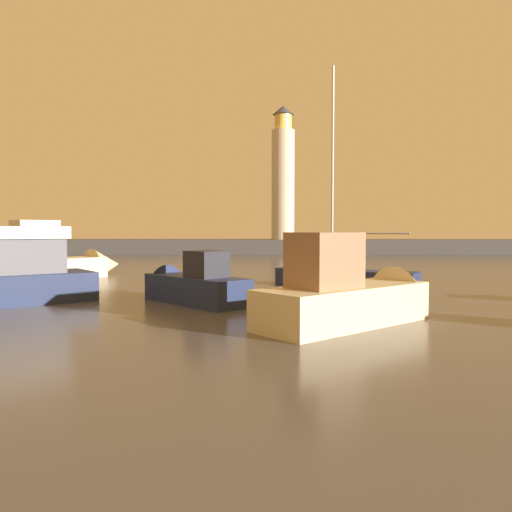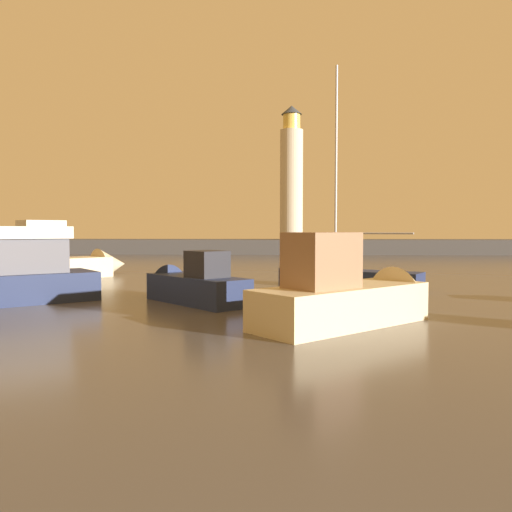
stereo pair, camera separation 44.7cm
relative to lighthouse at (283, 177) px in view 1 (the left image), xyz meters
The scene contains 7 objects.
ground_plane 32.69m from the lighthouse, 90.45° to the right, with size 220.00×220.00×0.00m, color #4C4742.
breakwater 8.59m from the lighthouse, behind, with size 85.55×6.68×1.74m, color #423F3D.
lighthouse is the anchor object (origin of this frame).
motorboat_0 44.20m from the lighthouse, 96.80° to the right, with size 5.51×5.67×2.35m.
motorboat_1 48.35m from the lighthouse, 88.53° to the right, with size 6.97×6.56×3.20m.
motorboat_3 37.16m from the lighthouse, 113.14° to the right, with size 7.01×7.72×3.85m.
sailboat_moored 38.96m from the lighthouse, 86.81° to the right, with size 7.01×5.04×11.16m.
Camera 1 is at (-1.48, -1.42, 2.93)m, focal length 36.38 mm.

